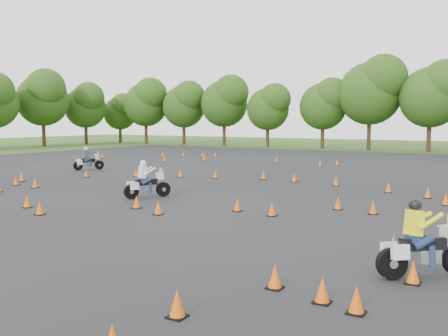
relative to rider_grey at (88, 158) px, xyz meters
name	(u,v)px	position (x,y,z in m)	size (l,w,h in m)	color
ground	(168,210)	(13.34, -9.06, -0.77)	(140.00, 140.00, 0.00)	#2D5119
asphalt_pad	(246,190)	(13.34, -3.06, -0.76)	(62.00, 62.00, 0.00)	black
treeline	(410,104)	(15.14, 25.81, 3.95)	(86.79, 32.77, 10.82)	#284814
traffic_cones	(240,186)	(13.24, -3.46, -0.54)	(36.87, 33.49, 0.45)	#E55A09
rider_grey	(88,158)	(0.00, 0.00, 0.00)	(1.97, 0.61, 1.52)	#3F4046
rider_yellow	(427,239)	(22.67, -12.58, 0.05)	(2.11, 0.65, 1.63)	yellow
rider_white	(147,179)	(10.88, -7.19, 0.03)	(2.04, 0.63, 1.58)	silver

